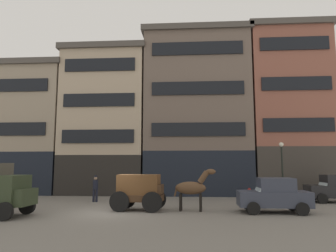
% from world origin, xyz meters
% --- Properties ---
extents(ground_plane, '(120.00, 120.00, 0.00)m').
position_xyz_m(ground_plane, '(0.00, 0.00, 0.00)').
color(ground_plane, slate).
extents(building_far_left, '(9.50, 7.45, 11.63)m').
position_xyz_m(building_far_left, '(-11.55, 11.14, 5.85)').
color(building_far_left, black).
rests_on(building_far_left, ground_plane).
extents(building_center_left, '(7.65, 7.45, 12.91)m').
position_xyz_m(building_center_left, '(-3.33, 11.14, 6.49)').
color(building_center_left, black).
rests_on(building_center_left, ground_plane).
extents(building_center_right, '(9.46, 7.45, 14.32)m').
position_xyz_m(building_center_right, '(4.87, 11.14, 7.20)').
color(building_center_right, black).
rests_on(building_center_right, ground_plane).
extents(building_far_right, '(7.05, 7.45, 14.51)m').
position_xyz_m(building_far_right, '(12.78, 11.14, 7.30)').
color(building_far_right, '#38332D').
rests_on(building_far_right, ground_plane).
extents(cargo_wagon, '(3.01, 1.72, 1.98)m').
position_xyz_m(cargo_wagon, '(1.33, 0.44, 1.15)').
color(cargo_wagon, '#3D2819').
rests_on(cargo_wagon, ground_plane).
extents(draft_horse, '(2.35, 0.73, 2.30)m').
position_xyz_m(draft_horse, '(4.28, 0.44, 1.27)').
color(draft_horse, '#513823').
rests_on(draft_horse, ground_plane).
extents(sedan_dark, '(3.74, 1.94, 1.83)m').
position_xyz_m(sedan_dark, '(8.61, 0.14, 0.91)').
color(sedan_dark, '#333847').
rests_on(sedan_dark, ground_plane).
extents(sedan_light, '(3.74, 1.94, 1.83)m').
position_xyz_m(sedan_light, '(14.02, 4.86, 0.91)').
color(sedan_light, black).
rests_on(sedan_light, ground_plane).
extents(pedestrian_officer, '(0.51, 0.51, 1.79)m').
position_xyz_m(pedestrian_officer, '(-2.30, 4.03, 0.98)').
color(pedestrian_officer, black).
rests_on(pedestrian_officer, ground_plane).
extents(streetlamp_curbside, '(0.32, 0.32, 4.12)m').
position_xyz_m(streetlamp_curbside, '(10.76, 5.58, 2.67)').
color(streetlamp_curbside, black).
rests_on(streetlamp_curbside, ground_plane).
extents(fire_hydrant_curbside, '(0.24, 0.24, 0.83)m').
position_xyz_m(fire_hydrant_curbside, '(8.47, 6.07, 0.43)').
color(fire_hydrant_curbside, maroon).
rests_on(fire_hydrant_curbside, ground_plane).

